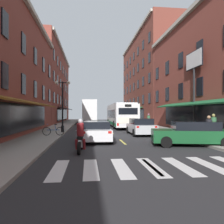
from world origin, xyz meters
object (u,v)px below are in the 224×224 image
object	(u,v)px
transit_bus	(120,115)
street_lamp_twin	(63,104)
bicycle_near	(53,131)
billboard_sign	(194,70)
sedan_near	(141,127)
motorcycle_rider	(81,138)
sedan_mid	(192,133)
pedestrian_near	(214,125)
pedestrian_rear	(209,128)
pedestrian_mid	(149,120)
sedan_far	(96,131)
box_truck	(89,112)

from	to	relation	value
transit_bus	street_lamp_twin	xyz separation A→B (m)	(-6.64, -8.04, 1.19)
street_lamp_twin	bicycle_near	bearing A→B (deg)	-97.87
bicycle_near	billboard_sign	bearing A→B (deg)	2.64
sedan_near	motorcycle_rider	size ratio (longest dim) A/B	2.08
sedan_mid	bicycle_near	xyz separation A→B (m)	(-8.86, 5.43, -0.23)
billboard_sign	pedestrian_near	xyz separation A→B (m)	(-0.71, -4.07, -4.62)
transit_bus	pedestrian_rear	xyz separation A→B (m)	(3.19, -15.74, -0.63)
pedestrian_mid	street_lamp_twin	xyz separation A→B (m)	(-9.78, -5.38, 1.79)
sedan_far	street_lamp_twin	world-z (taller)	street_lamp_twin
box_truck	sedan_mid	size ratio (longest dim) A/B	1.69
sedan_mid	street_lamp_twin	size ratio (longest dim) A/B	1.02
box_truck	bicycle_near	size ratio (longest dim) A/B	4.79
sedan_near	sedan_far	world-z (taller)	sedan_near
box_truck	pedestrian_mid	distance (m)	14.77
motorcycle_rider	pedestrian_mid	distance (m)	16.83
sedan_far	pedestrian_near	bearing A→B (deg)	-6.31
sedan_far	motorcycle_rider	distance (m)	4.17
sedan_mid	pedestrian_near	xyz separation A→B (m)	(2.51, 1.91, 0.34)
sedan_near	street_lamp_twin	size ratio (longest dim) A/B	0.91
sedan_near	street_lamp_twin	bearing A→B (deg)	164.22
billboard_sign	sedan_near	size ratio (longest dim) A/B	1.68
billboard_sign	pedestrian_rear	bearing A→B (deg)	-108.94
box_truck	transit_bus	bearing A→B (deg)	-68.27
sedan_near	pedestrian_rear	bearing A→B (deg)	-63.31
box_truck	pedestrian_rear	world-z (taller)	box_truck
billboard_sign	motorcycle_rider	bearing A→B (deg)	-143.25
sedan_mid	pedestrian_near	size ratio (longest dim) A/B	2.80
billboard_sign	box_truck	bearing A→B (deg)	113.96
sedan_far	pedestrian_rear	xyz separation A→B (m)	(6.94, -2.26, 0.28)
sedan_mid	pedestrian_mid	size ratio (longest dim) A/B	2.91
pedestrian_near	bicycle_near	bearing A→B (deg)	-8.21
pedestrian_rear	billboard_sign	bearing A→B (deg)	93.72
box_truck	pedestrian_rear	distance (m)	26.95
sedan_far	pedestrian_near	size ratio (longest dim) A/B	2.77
billboard_sign	pedestrian_near	bearing A→B (deg)	-99.85
box_truck	sedan_near	bearing A→B (deg)	-77.82
box_truck	sedan_far	bearing A→B (deg)	-89.25
transit_bus	sedan_near	size ratio (longest dim) A/B	2.79
billboard_sign	street_lamp_twin	distance (m)	12.25
box_truck	sedan_near	xyz separation A→B (m)	(4.36, -20.19, -1.37)
box_truck	motorcycle_rider	size ratio (longest dim) A/B	3.96
sedan_far	motorcycle_rider	size ratio (longest dim) A/B	2.32
sedan_far	pedestrian_near	world-z (taller)	pedestrian_near
sedan_mid	pedestrian_rear	size ratio (longest dim) A/B	2.98
pedestrian_mid	bicycle_near	bearing A→B (deg)	-96.32
pedestrian_mid	street_lamp_twin	world-z (taller)	street_lamp_twin
sedan_far	sedan_mid	bearing A→B (deg)	-26.70
transit_bus	street_lamp_twin	size ratio (longest dim) A/B	2.53
transit_bus	box_truck	world-z (taller)	box_truck
billboard_sign	street_lamp_twin	xyz separation A→B (m)	(-11.69, 2.27, -2.89)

